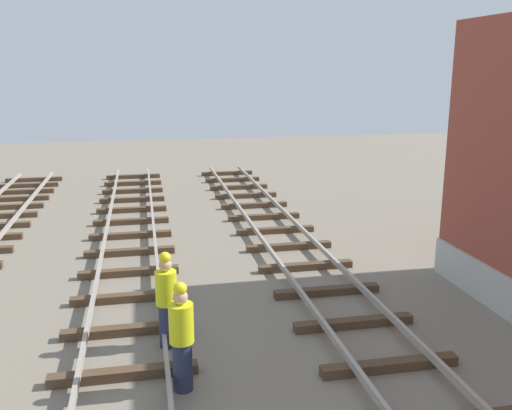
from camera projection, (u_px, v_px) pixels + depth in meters
name	position (u px, v px, depth m)	size (l,w,h in m)	color
track_worker_foreground	(182.00, 337.00, 9.02)	(0.40, 0.40, 1.87)	#262D4C
track_worker_distant	(167.00, 300.00, 10.46)	(0.40, 0.40, 1.87)	#262D4C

